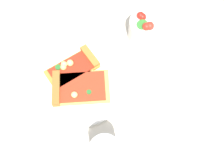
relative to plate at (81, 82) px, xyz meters
name	(u,v)px	position (x,y,z in m)	size (l,w,h in m)	color
ground_plane	(83,76)	(-0.02, -0.01, -0.01)	(2.40, 2.40, 0.00)	beige
plate	(81,82)	(0.00, 0.00, 0.00)	(0.27, 0.27, 0.01)	white
pizza_slice_near	(76,88)	(0.03, 0.00, 0.01)	(0.16, 0.18, 0.02)	#E5B256
pizza_slice_far	(75,66)	(-0.03, -0.03, 0.01)	(0.16, 0.14, 0.03)	gold
salad_bowl	(146,28)	(-0.22, 0.11, 0.03)	(0.11, 0.11, 0.09)	white
soda_glass	(105,155)	(0.17, 0.15, 0.05)	(0.07, 0.07, 0.12)	silver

